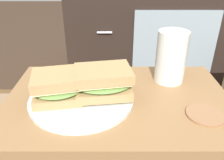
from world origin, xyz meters
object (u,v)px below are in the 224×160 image
(sandwich_front, at_px, (57,87))
(sandwich_back, at_px, (103,82))
(beer_glass, at_px, (171,58))
(plate, at_px, (81,99))
(coaster, at_px, (205,114))
(tv_cabinet, at_px, (146,39))

(sandwich_front, relative_size, sandwich_back, 0.88)
(sandwich_front, bearing_deg, sandwich_back, 7.44)
(beer_glass, bearing_deg, sandwich_front, -158.76)
(sandwich_back, xyz_separation_m, beer_glass, (0.18, 0.10, 0.02))
(plate, xyz_separation_m, coaster, (0.28, -0.06, -0.00))
(tv_cabinet, relative_size, coaster, 11.26)
(plate, bearing_deg, tv_cabinet, 72.68)
(coaster, bearing_deg, sandwich_back, 163.79)
(sandwich_back, bearing_deg, coaster, -16.21)
(plate, distance_m, sandwich_front, 0.07)
(tv_cabinet, height_order, sandwich_front, tv_cabinet)
(coaster, bearing_deg, plate, 168.09)
(beer_glass, bearing_deg, coaster, -73.74)
(tv_cabinet, relative_size, sandwich_back, 6.30)
(plate, distance_m, beer_glass, 0.26)
(sandwich_back, relative_size, beer_glass, 1.07)
(sandwich_back, bearing_deg, tv_cabinet, 75.52)
(beer_glass, xyz_separation_m, coaster, (0.05, -0.16, -0.07))
(tv_cabinet, height_order, plate, tv_cabinet)
(sandwich_front, relative_size, coaster, 1.58)
(tv_cabinet, bearing_deg, sandwich_front, -110.04)
(sandwich_front, xyz_separation_m, coaster, (0.34, -0.05, -0.04))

